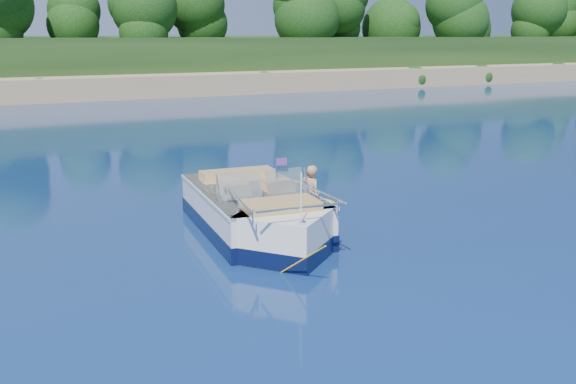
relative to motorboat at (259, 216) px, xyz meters
name	(u,v)px	position (x,y,z in m)	size (l,w,h in m)	color
ground	(258,297)	(-1.38, -3.17, -0.41)	(160.00, 160.00, 0.00)	#091B45
shoreline	(16,67)	(-1.38, 60.60, 0.56)	(170.00, 59.00, 6.00)	tan
treeline	(30,16)	(-1.34, 37.84, 5.13)	(150.00, 7.12, 8.19)	black
motorboat	(259,216)	(0.00, 0.00, 0.00)	(2.60, 6.39, 2.13)	white
tow_tube	(314,209)	(1.96, 1.10, -0.33)	(1.48, 1.48, 0.32)	#FFE604
boy	(309,211)	(1.85, 1.18, -0.41)	(0.56, 0.37, 1.54)	tan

